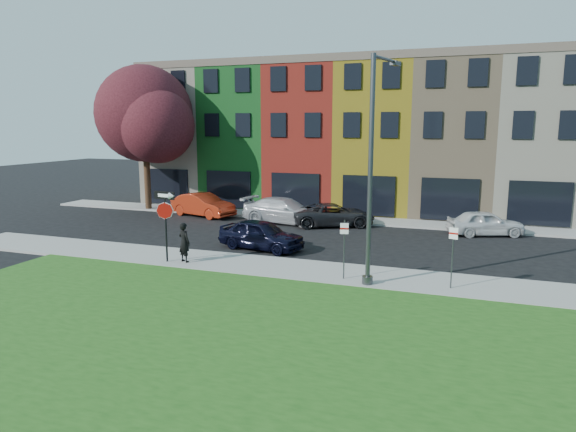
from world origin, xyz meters
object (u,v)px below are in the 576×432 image
at_px(stop_sign, 165,212).
at_px(man, 184,242).
at_px(street_lamp, 373,171).
at_px(sedan_near, 261,234).

bearing_deg(stop_sign, man, 19.81).
height_order(man, street_lamp, street_lamp).
xyz_separation_m(man, street_lamp, (8.14, -0.26, 3.34)).
xyz_separation_m(sedan_near, street_lamp, (6.08, -3.98, 3.59)).
relative_size(sedan_near, street_lamp, 0.55).
relative_size(stop_sign, man, 1.78).
height_order(stop_sign, sedan_near, stop_sign).
bearing_deg(man, stop_sign, 35.01).
relative_size(man, street_lamp, 0.21).
distance_m(stop_sign, man, 1.54).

